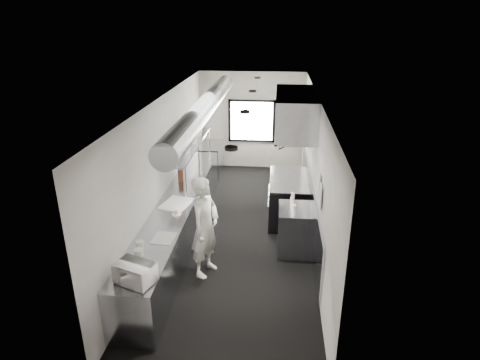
% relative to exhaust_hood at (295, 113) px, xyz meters
% --- Properties ---
extents(floor, '(3.00, 8.00, 0.01)m').
position_rel_exhaust_hood_xyz_m(floor, '(-1.10, -0.70, -2.39)').
color(floor, black).
rests_on(floor, ground).
extents(ceiling, '(3.00, 8.00, 0.01)m').
position_rel_exhaust_hood_xyz_m(ceiling, '(-1.10, -0.70, 0.41)').
color(ceiling, silver).
rests_on(ceiling, wall_back).
extents(wall_back, '(3.00, 0.02, 2.80)m').
position_rel_exhaust_hood_xyz_m(wall_back, '(-1.10, 3.30, -0.99)').
color(wall_back, beige).
rests_on(wall_back, floor).
extents(wall_front, '(3.00, 0.02, 2.80)m').
position_rel_exhaust_hood_xyz_m(wall_front, '(-1.10, -4.70, -0.99)').
color(wall_front, beige).
rests_on(wall_front, floor).
extents(wall_left, '(0.02, 8.00, 2.80)m').
position_rel_exhaust_hood_xyz_m(wall_left, '(-2.60, -0.70, -0.99)').
color(wall_left, beige).
rests_on(wall_left, floor).
extents(wall_right, '(0.02, 8.00, 2.80)m').
position_rel_exhaust_hood_xyz_m(wall_right, '(0.40, -0.70, -0.99)').
color(wall_right, beige).
rests_on(wall_right, floor).
extents(wall_cladding, '(0.03, 5.50, 1.10)m').
position_rel_exhaust_hood_xyz_m(wall_cladding, '(0.38, -0.40, -1.84)').
color(wall_cladding, '#989BA6').
rests_on(wall_cladding, wall_right).
extents(hvac_duct, '(0.40, 6.40, 0.40)m').
position_rel_exhaust_hood_xyz_m(hvac_duct, '(-1.80, -0.30, 0.16)').
color(hvac_duct, gray).
rests_on(hvac_duct, ceiling).
extents(service_window, '(1.36, 0.05, 1.25)m').
position_rel_exhaust_hood_xyz_m(service_window, '(-1.10, 3.26, -0.99)').
color(service_window, white).
rests_on(service_window, wall_back).
extents(exhaust_hood, '(0.81, 2.20, 0.88)m').
position_rel_exhaust_hood_xyz_m(exhaust_hood, '(0.00, 0.00, 0.00)').
color(exhaust_hood, '#989BA6').
rests_on(exhaust_hood, ceiling).
extents(prep_counter, '(0.70, 6.00, 0.90)m').
position_rel_exhaust_hood_xyz_m(prep_counter, '(-2.25, -1.20, -1.94)').
color(prep_counter, '#989BA6').
rests_on(prep_counter, floor).
extents(pass_shelf, '(0.45, 3.00, 0.68)m').
position_rel_exhaust_hood_xyz_m(pass_shelf, '(-2.29, 0.30, -0.86)').
color(pass_shelf, '#989BA6').
rests_on(pass_shelf, prep_counter).
extents(range, '(0.88, 1.60, 0.94)m').
position_rel_exhaust_hood_xyz_m(range, '(-0.06, 0.00, -1.92)').
color(range, black).
rests_on(range, floor).
extents(bottle_station, '(0.65, 0.80, 0.90)m').
position_rel_exhaust_hood_xyz_m(bottle_station, '(0.05, -1.40, -1.94)').
color(bottle_station, '#989BA6').
rests_on(bottle_station, floor).
extents(far_work_table, '(0.70, 1.20, 0.90)m').
position_rel_exhaust_hood_xyz_m(far_work_table, '(-2.25, 2.50, -1.94)').
color(far_work_table, '#989BA6').
rests_on(far_work_table, floor).
extents(notice_sheet_a, '(0.02, 0.28, 0.38)m').
position_rel_exhaust_hood_xyz_m(notice_sheet_a, '(0.37, -1.90, -0.79)').
color(notice_sheet_a, beige).
rests_on(notice_sheet_a, wall_right).
extents(notice_sheet_b, '(0.02, 0.28, 0.38)m').
position_rel_exhaust_hood_xyz_m(notice_sheet_b, '(0.37, -2.25, -0.84)').
color(notice_sheet_b, beige).
rests_on(notice_sheet_b, wall_right).
extents(line_cook, '(0.64, 0.77, 1.80)m').
position_rel_exhaust_hood_xyz_m(line_cook, '(-1.52, -2.27, -1.49)').
color(line_cook, silver).
rests_on(line_cook, floor).
extents(microwave, '(0.57, 0.51, 0.29)m').
position_rel_exhaust_hood_xyz_m(microwave, '(-2.19, -3.89, -1.35)').
color(microwave, white).
rests_on(microwave, prep_counter).
extents(deli_tub_a, '(0.17, 0.17, 0.10)m').
position_rel_exhaust_hood_xyz_m(deli_tub_a, '(-2.36, -3.23, -1.44)').
color(deli_tub_a, beige).
rests_on(deli_tub_a, prep_counter).
extents(deli_tub_b, '(0.17, 0.17, 0.09)m').
position_rel_exhaust_hood_xyz_m(deli_tub_b, '(-2.42, -2.99, -1.44)').
color(deli_tub_b, beige).
rests_on(deli_tub_b, prep_counter).
extents(newspaper, '(0.35, 0.42, 0.01)m').
position_rel_exhaust_hood_xyz_m(newspaper, '(-2.12, -2.71, -1.49)').
color(newspaper, white).
rests_on(newspaper, prep_counter).
extents(small_plate, '(0.20, 0.20, 0.01)m').
position_rel_exhaust_hood_xyz_m(small_plate, '(-2.12, -1.85, -1.48)').
color(small_plate, white).
rests_on(small_plate, prep_counter).
extents(pastry, '(0.08, 0.08, 0.08)m').
position_rel_exhaust_hood_xyz_m(pastry, '(-2.12, -1.85, -1.44)').
color(pastry, '#DEA875').
rests_on(pastry, small_plate).
extents(cutting_board, '(0.61, 0.73, 0.02)m').
position_rel_exhaust_hood_xyz_m(cutting_board, '(-2.22, -1.41, -1.48)').
color(cutting_board, white).
rests_on(cutting_board, prep_counter).
extents(knife_block, '(0.15, 0.26, 0.27)m').
position_rel_exhaust_hood_xyz_m(knife_block, '(-2.41, -0.18, -1.36)').
color(knife_block, brown).
rests_on(knife_block, prep_counter).
extents(plate_stack_a, '(0.33, 0.33, 0.30)m').
position_rel_exhaust_hood_xyz_m(plate_stack_a, '(-2.29, -0.33, -0.67)').
color(plate_stack_a, white).
rests_on(plate_stack_a, pass_shelf).
extents(plate_stack_b, '(0.29, 0.29, 0.32)m').
position_rel_exhaust_hood_xyz_m(plate_stack_b, '(-2.32, -0.07, -0.66)').
color(plate_stack_b, white).
rests_on(plate_stack_b, pass_shelf).
extents(plate_stack_c, '(0.34, 0.34, 0.37)m').
position_rel_exhaust_hood_xyz_m(plate_stack_c, '(-2.28, 0.44, -0.64)').
color(plate_stack_c, white).
rests_on(plate_stack_c, pass_shelf).
extents(plate_stack_d, '(0.30, 0.30, 0.35)m').
position_rel_exhaust_hood_xyz_m(plate_stack_d, '(-2.27, 1.04, -0.65)').
color(plate_stack_d, white).
rests_on(plate_stack_d, pass_shelf).
extents(squeeze_bottle_a, '(0.07, 0.07, 0.19)m').
position_rel_exhaust_hood_xyz_m(squeeze_bottle_a, '(0.00, -1.68, -1.39)').
color(squeeze_bottle_a, white).
rests_on(squeeze_bottle_a, bottle_station).
extents(squeeze_bottle_b, '(0.07, 0.07, 0.18)m').
position_rel_exhaust_hood_xyz_m(squeeze_bottle_b, '(0.00, -1.58, -1.40)').
color(squeeze_bottle_b, white).
rests_on(squeeze_bottle_b, bottle_station).
extents(squeeze_bottle_c, '(0.07, 0.07, 0.16)m').
position_rel_exhaust_hood_xyz_m(squeeze_bottle_c, '(-0.02, -1.44, -1.41)').
color(squeeze_bottle_c, white).
rests_on(squeeze_bottle_c, bottle_station).
extents(squeeze_bottle_d, '(0.07, 0.07, 0.17)m').
position_rel_exhaust_hood_xyz_m(squeeze_bottle_d, '(-0.03, -1.28, -1.40)').
color(squeeze_bottle_d, white).
rests_on(squeeze_bottle_d, bottle_station).
extents(squeeze_bottle_e, '(0.08, 0.08, 0.19)m').
position_rel_exhaust_hood_xyz_m(squeeze_bottle_e, '(-0.01, -1.10, -1.39)').
color(squeeze_bottle_e, white).
rests_on(squeeze_bottle_e, bottle_station).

